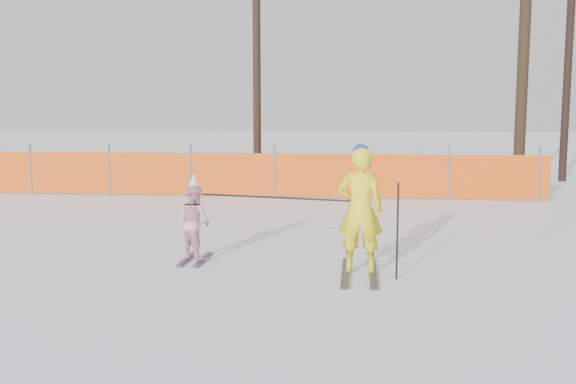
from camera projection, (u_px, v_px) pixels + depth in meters
The scene contains 6 objects.
ground at pixel (284, 278), 7.81m from camera, with size 120.00×120.00×0.00m, color white.
adult at pixel (360, 210), 7.92m from camera, with size 0.58×1.44×1.63m.
child at pixel (195, 221), 8.69m from camera, with size 0.62×0.86×1.20m.
ski_poles at pixel (317, 209), 8.06m from camera, with size 2.57×0.71×1.18m.
safety_fence at pixel (237, 174), 15.12m from camera, with size 14.27×0.06×1.25m.
tree_trunks at pixel (478, 75), 17.53m from camera, with size 8.86×2.68×6.23m.
Camera 1 is at (0.86, -7.57, 2.02)m, focal length 40.00 mm.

